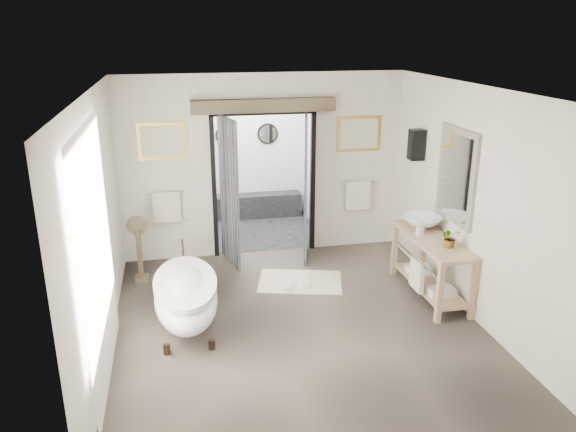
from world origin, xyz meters
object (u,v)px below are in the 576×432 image
(rug, at_px, (300,281))
(basin, at_px, (422,223))
(clawfoot_tub, at_px, (186,296))
(vanity, at_px, (430,262))

(rug, xyz_separation_m, basin, (1.66, -0.40, 0.94))
(basin, bearing_deg, clawfoot_tub, 168.97)
(clawfoot_tub, distance_m, basin, 3.41)
(rug, distance_m, basin, 1.95)
(rug, bearing_deg, vanity, -25.35)
(vanity, bearing_deg, clawfoot_tub, -177.15)
(rug, bearing_deg, basin, -13.54)
(rug, relative_size, basin, 2.19)
(clawfoot_tub, distance_m, vanity, 3.31)
(vanity, distance_m, basin, 0.58)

